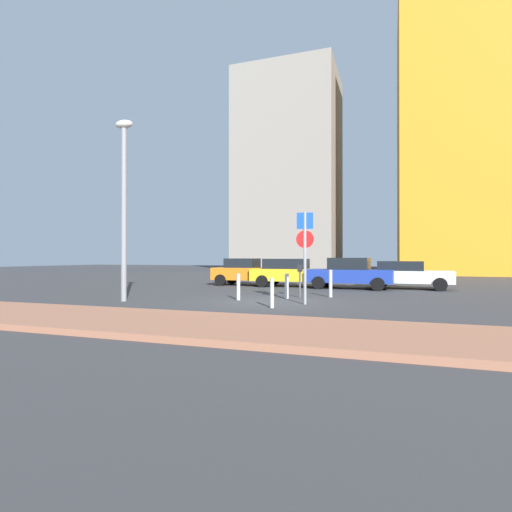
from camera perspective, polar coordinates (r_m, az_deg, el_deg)
The scene contains 15 objects.
ground_plane at distance 14.30m, azimuth 2.12°, elevation -6.60°, with size 120.00×120.00×0.00m, color #38383A.
sidewalk_brick at distance 9.09m, azimuth -8.51°, elevation -9.83°, with size 40.00×3.24×0.14m, color #9E664C.
parked_car_orange at distance 22.68m, azimuth -1.36°, elevation -2.27°, with size 3.94×1.96×1.54m.
parked_car_yellow at distance 21.69m, azimuth 5.16°, elevation -2.33°, with size 4.62×2.06×1.52m.
parked_car_blue at distance 20.70m, azimuth 13.40°, elevation -2.41°, with size 4.34×2.15×1.58m.
parked_car_white at distance 21.39m, azimuth 20.88°, elevation -2.47°, with size 4.31×2.15×1.41m.
parking_sign_post at distance 13.49m, azimuth 7.07°, elevation 1.44°, with size 0.60×0.14×3.14m.
parking_meter at distance 15.78m, azimuth 6.35°, elevation -2.89°, with size 0.18×0.14×1.31m.
street_lamp at distance 15.32m, azimuth -18.52°, elevation 8.50°, with size 0.70×0.36×6.59m.
traffic_bollard_near at distance 12.49m, azimuth 2.32°, elevation -5.35°, with size 0.13×0.13×0.95m, color #B7B7BC.
traffic_bollard_mid at distance 16.14m, azimuth 10.70°, elevation -3.92°, with size 0.14×0.14×1.10m, color #B7B7BC.
traffic_bollard_far at distance 15.33m, azimuth 4.45°, elevation -4.35°, with size 0.15×0.15×0.97m, color #B7B7BC.
traffic_bollard_edge at distance 14.79m, azimuth -2.56°, elevation -4.47°, with size 0.14×0.14×0.99m, color #B7B7BC.
building_colorful_midrise at distance 48.93m, azimuth 29.31°, elevation 15.69°, with size 15.55×17.84×29.98m, color orange.
building_under_construction at distance 51.65m, azimuth 4.78°, elevation 11.86°, with size 12.25×10.34×24.82m, color gray.
Camera 1 is at (4.15, -13.59, 1.58)m, focal length 27.73 mm.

